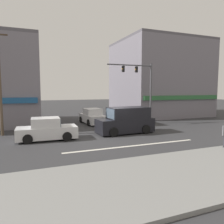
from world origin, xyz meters
TOP-DOWN VIEW (x-y plane):
  - ground_plane at (0.00, 0.00)m, footprint 120.00×120.00m
  - lane_marking_stripe at (0.00, -3.50)m, footprint 9.00×0.24m
  - sidewalk_curb at (0.00, -8.50)m, footprint 40.00×5.00m
  - building_right_corner at (11.21, 10.59)m, footprint 11.18×10.13m
  - utility_pole_near_left at (-8.02, 3.07)m, footprint 1.40×0.22m
  - traffic_light_mast at (4.90, 4.11)m, footprint 4.89×0.27m
  - van_crossing_rightbound at (1.30, 0.38)m, footprint 4.67×2.18m
  - sedan_crossing_leftbound at (0.19, 6.24)m, footprint 2.07×4.20m
  - sedan_crossing_center at (-4.93, 0.24)m, footprint 4.17×2.02m

SIDE VIEW (x-z plane):
  - ground_plane at x=0.00m, z-range 0.00..0.00m
  - lane_marking_stripe at x=0.00m, z-range 0.00..0.01m
  - sidewalk_curb at x=0.00m, z-range 0.00..0.16m
  - sedan_crossing_leftbound at x=0.19m, z-range -0.08..1.50m
  - sedan_crossing_center at x=-4.93m, z-range -0.08..1.50m
  - van_crossing_rightbound at x=1.30m, z-range -0.05..2.06m
  - utility_pole_near_left at x=-8.02m, z-range 0.15..8.17m
  - traffic_light_mast at x=4.90m, z-range 1.08..7.28m
  - building_right_corner at x=11.21m, z-range 0.00..10.09m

